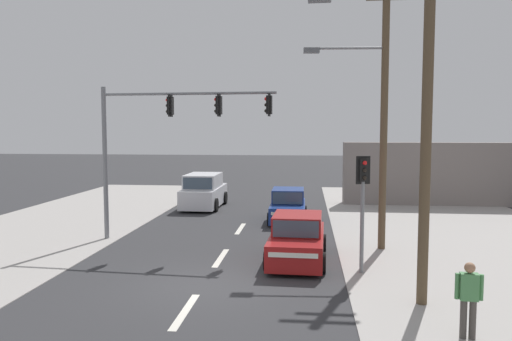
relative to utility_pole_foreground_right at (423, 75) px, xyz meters
name	(u,v)px	position (x,y,z in m)	size (l,w,h in m)	color
ground_plane	(202,285)	(-5.63, 0.93, -5.66)	(140.00, 140.00, 0.00)	#303033
lane_dash_near	(185,311)	(-5.63, -1.07, -5.66)	(0.20, 2.40, 0.01)	silver
lane_dash_mid	(221,258)	(-5.63, 3.93, -5.66)	(0.20, 2.40, 0.01)	silver
lane_dash_far	(240,229)	(-5.63, 8.93, -5.66)	(0.20, 2.40, 0.01)	silver
kerb_right_verge	(510,274)	(3.37, 2.93, -5.65)	(10.00, 44.00, 0.02)	#A39E99
kerb_left_verge	(3,245)	(-14.13, 4.93, -5.65)	(8.00, 40.00, 0.02)	#A39E99
utility_pole_foreground_right	(423,75)	(0.00, 0.00, 0.00)	(3.78, 0.37, 10.58)	brown
utility_pole_midground_right	(381,101)	(-0.16, 5.75, -0.29)	(3.78, 0.44, 10.01)	brown
traffic_signal_mast	(162,129)	(-8.28, 6.25, -1.31)	(6.88, 0.75, 6.00)	slate
pedestal_signal_right_kerb	(363,194)	(-1.08, 2.59, -3.24)	(0.43, 0.31, 3.56)	slate
shopfront_wall_far	(449,174)	(5.37, 16.93, -3.86)	(12.00, 1.00, 3.60)	gray
sedan_kerbside_parked	(297,240)	(-3.04, 3.84, -4.96)	(2.02, 4.30, 1.56)	maroon
suv_oncoming_near	(204,192)	(-8.44, 14.63, -4.78)	(2.10, 4.56, 1.90)	silver
hatchback_crossing_left	(288,207)	(-3.62, 10.92, -4.96)	(1.80, 3.65, 1.53)	navy
pedestrian_at_kerb	(469,296)	(0.60, -2.04, -4.73)	(0.56, 0.26, 1.63)	#47423D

